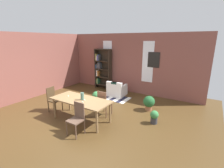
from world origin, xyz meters
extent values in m
plane|color=#4E371B|center=(0.00, 0.00, 0.00)|extent=(8.85, 8.85, 0.00)
cube|color=brown|center=(0.00, 3.46, 1.51)|extent=(7.63, 0.12, 3.02)
cube|color=brown|center=(-3.38, 0.00, 1.51)|extent=(0.12, 7.81, 3.02)
cube|color=white|center=(-1.16, 3.39, 1.66)|extent=(0.55, 0.02, 1.96)
cube|color=white|center=(1.16, 3.39, 1.66)|extent=(0.55, 0.02, 1.96)
cube|color=olive|center=(0.21, -0.33, 0.74)|extent=(2.09, 0.92, 0.04)
cylinder|color=olive|center=(-0.73, -0.69, 0.36)|extent=(0.07, 0.07, 0.72)
cylinder|color=olive|center=(1.15, -0.69, 0.36)|extent=(0.07, 0.07, 0.72)
cylinder|color=olive|center=(-0.73, 0.02, 0.36)|extent=(0.07, 0.07, 0.72)
cylinder|color=olive|center=(1.15, 0.02, 0.36)|extent=(0.07, 0.07, 0.72)
cylinder|color=#4C7266|center=(0.29, -0.33, 0.89)|extent=(0.11, 0.11, 0.25)
cylinder|color=silver|center=(0.41, -0.37, 0.78)|extent=(0.04, 0.04, 0.05)
cylinder|color=silver|center=(-0.36, -0.35, 0.78)|extent=(0.04, 0.04, 0.03)
cylinder|color=silver|center=(0.46, -0.51, 0.78)|extent=(0.04, 0.04, 0.04)
cube|color=#47331F|center=(-1.13, -0.33, 0.45)|extent=(0.44, 0.44, 0.04)
cube|color=#47331F|center=(-1.32, -0.35, 0.70)|extent=(0.07, 0.38, 0.50)
cylinder|color=#47331F|center=(-0.94, -0.50, 0.21)|extent=(0.04, 0.04, 0.43)
cylinder|color=#47331F|center=(-0.97, -0.14, 0.21)|extent=(0.04, 0.04, 0.43)
cylinder|color=#47331F|center=(-1.30, -0.53, 0.21)|extent=(0.04, 0.04, 0.43)
cylinder|color=#47331F|center=(-1.33, -0.17, 0.21)|extent=(0.04, 0.04, 0.43)
cube|color=brown|center=(0.68, -1.09, 0.45)|extent=(0.40, 0.40, 0.04)
cube|color=brown|center=(0.68, -0.91, 0.70)|extent=(0.38, 0.03, 0.50)
cylinder|color=brown|center=(0.50, -1.27, 0.21)|extent=(0.04, 0.04, 0.43)
cylinder|color=brown|center=(0.86, -1.27, 0.21)|extent=(0.04, 0.04, 0.43)
cylinder|color=brown|center=(0.50, -0.91, 0.21)|extent=(0.04, 0.04, 0.43)
cylinder|color=brown|center=(0.86, -0.91, 0.21)|extent=(0.04, 0.04, 0.43)
cube|color=brown|center=(0.68, 0.42, 0.45)|extent=(0.41, 0.41, 0.04)
cube|color=brown|center=(0.67, 0.24, 0.70)|extent=(0.38, 0.04, 0.50)
cylinder|color=brown|center=(0.86, 0.60, 0.21)|extent=(0.04, 0.04, 0.43)
cylinder|color=brown|center=(0.50, 0.61, 0.21)|extent=(0.04, 0.04, 0.43)
cylinder|color=brown|center=(0.85, 0.24, 0.21)|extent=(0.04, 0.04, 0.43)
cylinder|color=brown|center=(0.49, 0.25, 0.21)|extent=(0.04, 0.04, 0.43)
cube|color=#2D2319|center=(-1.79, 3.19, 1.11)|extent=(0.04, 0.33, 2.22)
cube|color=#2D2319|center=(-0.86, 3.19, 1.11)|extent=(0.04, 0.33, 2.22)
cube|color=#2D2319|center=(-1.33, 3.35, 1.11)|extent=(0.97, 0.01, 2.22)
cube|color=#2D2319|center=(-1.33, 3.19, 0.22)|extent=(0.93, 0.33, 0.04)
cube|color=#33724C|center=(-1.75, 3.19, 0.35)|extent=(0.04, 0.22, 0.22)
cube|color=gold|center=(-1.71, 3.19, 0.39)|extent=(0.04, 0.20, 0.29)
cube|color=#33724C|center=(-1.65, 3.19, 0.40)|extent=(0.05, 0.23, 0.31)
cube|color=#2D2319|center=(-1.33, 3.19, 0.67)|extent=(0.93, 0.33, 0.04)
cube|color=#4C4C51|center=(-1.76, 3.19, 0.87)|extent=(0.03, 0.19, 0.38)
cube|color=white|center=(-1.72, 3.19, 0.85)|extent=(0.03, 0.24, 0.34)
cube|color=white|center=(-1.69, 3.19, 0.86)|extent=(0.03, 0.23, 0.34)
cube|color=orange|center=(-1.64, 3.19, 0.84)|extent=(0.05, 0.21, 0.31)
cube|color=#2D2319|center=(-1.33, 3.19, 1.11)|extent=(0.93, 0.33, 0.04)
cube|color=#284C8C|center=(-1.75, 3.19, 1.23)|extent=(0.04, 0.24, 0.21)
cube|color=#4C4C51|center=(-1.70, 3.19, 1.26)|extent=(0.04, 0.23, 0.25)
cube|color=#4C4C51|center=(-1.64, 3.19, 1.29)|extent=(0.04, 0.19, 0.33)
cube|color=#4C4C51|center=(-1.59, 3.19, 1.31)|extent=(0.04, 0.22, 0.36)
cube|color=#4C4C51|center=(-1.54, 3.19, 1.28)|extent=(0.04, 0.25, 0.29)
cube|color=#4C4C51|center=(-1.49, 3.19, 1.28)|extent=(0.04, 0.23, 0.31)
cube|color=#2D2319|center=(-1.33, 3.19, 1.55)|extent=(0.93, 0.33, 0.04)
cube|color=gold|center=(-1.75, 3.19, 1.75)|extent=(0.04, 0.24, 0.37)
cube|color=white|center=(-1.70, 3.19, 1.71)|extent=(0.05, 0.23, 0.28)
cube|color=#8C4C8C|center=(-1.64, 3.19, 1.70)|extent=(0.04, 0.24, 0.26)
cube|color=#284C8C|center=(-1.60, 3.19, 1.74)|extent=(0.03, 0.24, 0.34)
cube|color=#4C4C51|center=(-1.56, 3.19, 1.73)|extent=(0.03, 0.21, 0.31)
cube|color=#2D2319|center=(-1.33, 3.19, 2.20)|extent=(0.93, 0.33, 0.04)
cube|color=white|center=(-0.04, 2.55, 0.20)|extent=(0.86, 0.86, 0.40)
cube|color=white|center=(-0.02, 2.23, 0.57)|extent=(0.81, 0.22, 0.35)
cube|color=white|center=(0.30, 2.58, 0.48)|extent=(0.18, 0.73, 0.15)
cube|color=white|center=(-0.38, 2.52, 0.48)|extent=(0.18, 0.73, 0.15)
cube|color=#19382D|center=(-0.02, 2.23, 0.71)|extent=(0.29, 0.19, 0.08)
cylinder|color=#9E6042|center=(1.91, 1.68, 0.09)|extent=(0.25, 0.25, 0.18)
sphere|color=#235B2D|center=(1.91, 1.68, 0.36)|extent=(0.45, 0.45, 0.45)
cylinder|color=#333338|center=(2.42, 0.76, 0.10)|extent=(0.22, 0.22, 0.20)
sphere|color=#387F42|center=(2.42, 0.76, 0.31)|extent=(0.28, 0.28, 0.28)
cylinder|color=silver|center=(-0.26, 1.15, 0.10)|extent=(0.27, 0.27, 0.19)
sphere|color=#387F42|center=(-0.26, 1.15, 0.35)|extent=(0.39, 0.39, 0.39)
cube|color=#1E1E33|center=(-0.73, 2.14, 0.00)|extent=(0.20, 0.88, 0.01)
cube|color=white|center=(-0.53, 2.14, 0.00)|extent=(0.20, 0.88, 0.01)
cube|color=#1E1E33|center=(-0.33, 2.14, 0.00)|extent=(0.20, 0.88, 0.01)
cube|color=white|center=(-0.14, 2.14, 0.00)|extent=(0.20, 0.88, 0.01)
cube|color=#1E1E33|center=(0.06, 2.14, 0.00)|extent=(0.20, 0.88, 0.01)
cube|color=white|center=(0.26, 2.14, 0.00)|extent=(0.20, 0.88, 0.01)
cube|color=#1E1E33|center=(0.46, 2.14, 0.00)|extent=(0.20, 0.88, 0.01)
cube|color=white|center=(0.65, 2.14, 0.00)|extent=(0.20, 0.88, 0.01)
cube|color=black|center=(1.44, 3.39, 1.78)|extent=(0.56, 0.03, 0.72)
camera|label=1|loc=(3.80, -4.09, 2.71)|focal=25.86mm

